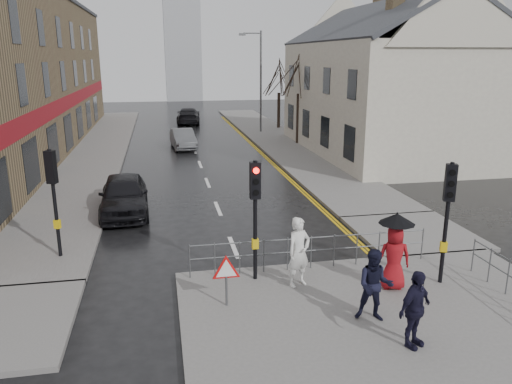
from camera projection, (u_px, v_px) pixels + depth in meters
name	position (u px, v px, depth m)	size (l,w,h in m)	color
ground	(250.00, 287.00, 13.88)	(120.00, 120.00, 0.00)	black
near_pavement	(410.00, 341.00, 11.10)	(10.00, 9.00, 0.14)	#605E5B
left_pavement	(98.00, 148.00, 34.45)	(4.00, 44.00, 0.14)	#605E5B
right_pavement	(275.00, 138.00, 38.73)	(4.00, 40.00, 0.14)	#605E5B
pavement_bridge_right	(413.00, 233.00, 17.90)	(4.00, 4.20, 0.14)	#605E5B
building_right_cream	(384.00, 79.00, 31.87)	(9.00, 16.40, 10.10)	beige
church_tower	(182.00, 35.00, 70.50)	(5.00, 5.00, 18.00)	#989BA1
traffic_signal_near_left	(255.00, 200.00, 13.46)	(0.28, 0.27, 3.40)	black
traffic_signal_near_right	(448.00, 202.00, 13.24)	(0.34, 0.33, 3.40)	black
traffic_signal_far_left	(53.00, 184.00, 15.07)	(0.34, 0.33, 3.40)	black
guard_railing_front	(311.00, 245.00, 14.58)	(7.14, 0.04, 1.00)	#595B5E
warning_sign	(226.00, 272.00, 12.32)	(0.80, 0.07, 1.35)	#595B5E
street_lamp	(259.00, 75.00, 40.22)	(1.83, 0.25, 8.00)	#595B5E
tree_near	(299.00, 72.00, 34.74)	(2.40, 2.40, 6.58)	black
tree_far	(279.00, 77.00, 42.59)	(2.40, 2.40, 5.64)	black
pedestrian_a	(299.00, 252.00, 13.43)	(0.70, 0.46, 1.93)	silver
pedestrian_b	(375.00, 285.00, 11.66)	(0.86, 0.67, 1.76)	black
pedestrian_with_umbrella	(395.00, 249.00, 13.20)	(0.97, 0.96, 2.12)	maroon
pedestrian_d	(415.00, 309.00, 10.58)	(1.02, 0.42, 1.74)	black
car_parked	(124.00, 195.00, 20.13)	(1.87, 4.65, 1.58)	black
car_mid	(183.00, 139.00, 34.40)	(1.42, 4.08, 1.34)	#4C4D51
car_far	(188.00, 116.00, 47.04)	(2.10, 5.17, 1.50)	black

